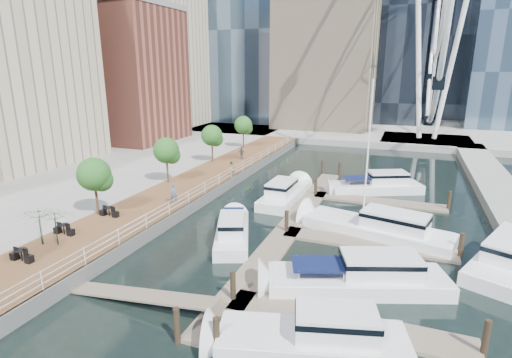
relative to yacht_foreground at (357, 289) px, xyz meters
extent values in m
plane|color=black|center=(-9.11, -1.72, 0.00)|extent=(520.00, 520.00, 0.00)
cube|color=brown|center=(-18.11, 13.28, 0.50)|extent=(6.00, 60.00, 1.00)
cube|color=#595954|center=(-15.11, 13.28, 0.50)|extent=(0.25, 60.00, 1.00)
cube|color=gray|center=(-45.11, 13.28, 0.50)|extent=(48.00, 90.00, 1.00)
cube|color=gray|center=(-9.11, 100.28, 0.50)|extent=(200.00, 114.00, 1.00)
cube|color=gray|center=(10.89, 18.28, 0.50)|extent=(4.00, 60.00, 1.00)
cube|color=gray|center=(4.89, 50.28, 0.50)|extent=(14.00, 12.00, 1.00)
cube|color=#6D6051|center=(-6.11, 8.28, 0.10)|extent=(2.00, 32.00, 0.20)
cube|color=#6D6051|center=(-0.11, -3.72, 0.10)|extent=(12.00, 2.00, 0.20)
cube|color=#6D6051|center=(-0.11, 6.28, 0.10)|extent=(12.00, 2.00, 0.20)
cube|color=#6D6051|center=(-0.11, 16.28, 0.10)|extent=(12.00, 2.00, 0.20)
cube|color=#BCAD8E|center=(-43.11, 14.28, 14.00)|extent=(14.00, 16.00, 26.00)
cube|color=brown|center=(-39.11, 32.28, 11.00)|extent=(12.00, 14.00, 20.00)
cube|color=#BCAD8E|center=(-45.11, 48.28, 15.00)|extent=(14.00, 16.00, 28.00)
cylinder|color=white|center=(2.39, 50.28, 14.00)|extent=(0.80, 0.80, 26.00)
cylinder|color=white|center=(7.39, 50.28, 14.00)|extent=(0.80, 0.80, 26.00)
cylinder|color=#3F2B1C|center=(-20.51, 2.28, 2.20)|extent=(0.20, 0.20, 2.40)
sphere|color=#265B1E|center=(-20.51, 2.28, 4.30)|extent=(2.60, 2.60, 2.60)
cylinder|color=#3F2B1C|center=(-20.51, 12.28, 2.20)|extent=(0.20, 0.20, 2.40)
sphere|color=#265B1E|center=(-20.51, 12.28, 4.30)|extent=(2.60, 2.60, 2.60)
cylinder|color=#3F2B1C|center=(-20.51, 22.28, 2.20)|extent=(0.20, 0.20, 2.40)
sphere|color=#265B1E|center=(-20.51, 22.28, 4.30)|extent=(2.60, 2.60, 2.60)
cylinder|color=#3F2B1C|center=(-20.51, 32.28, 2.20)|extent=(0.20, 0.20, 2.40)
sphere|color=#265B1E|center=(-20.51, 32.28, 4.30)|extent=(2.60, 2.60, 2.60)
imported|color=#4E5868|center=(-16.23, 6.66, 1.90)|extent=(0.78, 0.76, 1.81)
imported|color=gray|center=(-15.61, 17.05, 1.82)|extent=(0.72, 0.87, 1.63)
imported|color=#2D3138|center=(-17.67, 24.95, 1.76)|extent=(0.90, 0.39, 1.53)
imported|color=#103C16|center=(-18.91, -3.22, 2.16)|extent=(3.33, 3.35, 2.32)
imported|color=#0E3310|center=(-19.92, -3.53, 2.23)|extent=(3.31, 3.34, 2.45)
camera|label=1|loc=(1.85, -21.10, 12.18)|focal=28.00mm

